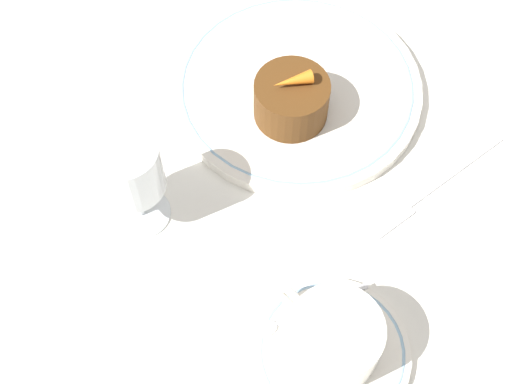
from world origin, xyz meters
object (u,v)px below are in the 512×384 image
Objects in this scene: dinner_plate at (298,89)px; wine_glass at (130,172)px; dessert_cake at (291,100)px; coffee_cup at (333,339)px; fork at (423,193)px.

dinner_plate is 2.32× the size of wine_glass.
wine_glass is 1.50× the size of dessert_cake.
coffee_cup is at bearing -173.36° from wine_glass.
wine_glass reaches higher than fork.
coffee_cup is at bearing 141.51° from dessert_cake.
dessert_cake is at bearing -98.18° from wine_glass.
dinner_plate is 1.48× the size of fork.
dinner_plate is at bearing -91.94° from wine_glass.
dessert_cake reaches higher than dinner_plate.
fork is at bearing -130.66° from wine_glass.
dinner_plate is at bearing -59.68° from dessert_cake.
wine_glass is 0.20m from dessert_cake.
dinner_plate is 0.30m from coffee_cup.
dinner_plate is at bearing -41.20° from coffee_cup.
dinner_plate is 0.18m from fork.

